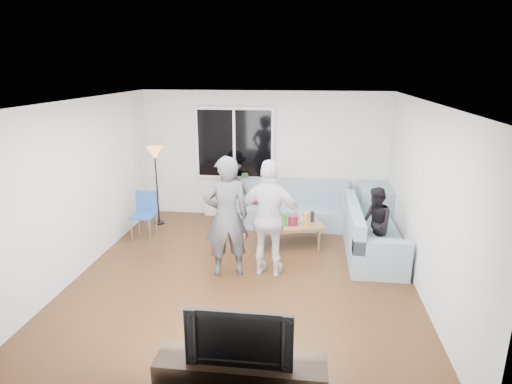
# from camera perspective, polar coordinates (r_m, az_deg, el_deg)

# --- Properties ---
(floor) EXTENTS (5.00, 5.50, 0.04)m
(floor) POSITION_cam_1_polar(r_m,az_deg,el_deg) (6.65, -1.53, -11.17)
(floor) COLOR #56351C
(floor) RESTS_ON ground
(ceiling) EXTENTS (5.00, 5.50, 0.04)m
(ceiling) POSITION_cam_1_polar(r_m,az_deg,el_deg) (5.91, -1.72, 12.17)
(ceiling) COLOR white
(ceiling) RESTS_ON ground
(wall_back) EXTENTS (5.00, 0.04, 2.60)m
(wall_back) POSITION_cam_1_polar(r_m,az_deg,el_deg) (8.82, 1.11, 4.91)
(wall_back) COLOR silver
(wall_back) RESTS_ON ground
(wall_front) EXTENTS (5.00, 0.04, 2.60)m
(wall_front) POSITION_cam_1_polar(r_m,az_deg,el_deg) (3.63, -8.39, -12.65)
(wall_front) COLOR silver
(wall_front) RESTS_ON ground
(wall_left) EXTENTS (0.04, 5.50, 2.60)m
(wall_left) POSITION_cam_1_polar(r_m,az_deg,el_deg) (6.98, -22.53, 0.56)
(wall_left) COLOR silver
(wall_left) RESTS_ON ground
(wall_right) EXTENTS (0.04, 5.50, 2.60)m
(wall_right) POSITION_cam_1_polar(r_m,az_deg,el_deg) (6.29, 21.70, -0.99)
(wall_right) COLOR silver
(wall_right) RESTS_ON ground
(window_frame) EXTENTS (1.62, 0.06, 1.47)m
(window_frame) POSITION_cam_1_polar(r_m,az_deg,el_deg) (8.77, -2.86, 6.50)
(window_frame) COLOR white
(window_frame) RESTS_ON wall_back
(window_glass) EXTENTS (1.50, 0.02, 1.35)m
(window_glass) POSITION_cam_1_polar(r_m,az_deg,el_deg) (8.74, -2.91, 6.46)
(window_glass) COLOR black
(window_glass) RESTS_ON window_frame
(window_mullion) EXTENTS (0.05, 0.03, 1.35)m
(window_mullion) POSITION_cam_1_polar(r_m,az_deg,el_deg) (8.73, -2.92, 6.44)
(window_mullion) COLOR white
(window_mullion) RESTS_ON window_frame
(radiator) EXTENTS (1.30, 0.12, 0.62)m
(radiator) POSITION_cam_1_polar(r_m,az_deg,el_deg) (9.03, -2.79, -1.32)
(radiator) COLOR silver
(radiator) RESTS_ON floor
(potted_plant) EXTENTS (0.24, 0.21, 0.36)m
(potted_plant) POSITION_cam_1_polar(r_m,az_deg,el_deg) (8.84, -1.58, 1.59)
(potted_plant) COLOR #2C6327
(potted_plant) RESTS_ON radiator
(vase) EXTENTS (0.17, 0.17, 0.18)m
(vase) POSITION_cam_1_polar(r_m,az_deg,el_deg) (8.94, -4.43, 1.12)
(vase) COLOR silver
(vase) RESTS_ON radiator
(sofa_back_section) EXTENTS (2.30, 0.85, 0.85)m
(sofa_back_section) POSITION_cam_1_polar(r_m,az_deg,el_deg) (8.52, 4.62, -1.65)
(sofa_back_section) COLOR gray
(sofa_back_section) RESTS_ON floor
(sofa_right_section) EXTENTS (2.00, 0.85, 0.85)m
(sofa_right_section) POSITION_cam_1_polar(r_m,az_deg,el_deg) (7.42, 15.36, -4.97)
(sofa_right_section) COLOR gray
(sofa_right_section) RESTS_ON floor
(sofa_corner) EXTENTS (0.85, 0.85, 0.85)m
(sofa_corner) POSITION_cam_1_polar(r_m,az_deg,el_deg) (8.63, 16.25, -2.03)
(sofa_corner) COLOR gray
(sofa_corner) RESTS_ON floor
(cushion_yellow) EXTENTS (0.40, 0.35, 0.14)m
(cushion_yellow) POSITION_cam_1_polar(r_m,az_deg,el_deg) (8.59, -2.90, -0.86)
(cushion_yellow) COLOR orange
(cushion_yellow) RESTS_ON sofa_back_section
(cushion_red) EXTENTS (0.41, 0.36, 0.13)m
(cushion_red) POSITION_cam_1_polar(r_m,az_deg,el_deg) (8.59, 0.89, -0.85)
(cushion_red) COLOR maroon
(cushion_red) RESTS_ON sofa_back_section
(coffee_table) EXTENTS (1.23, 0.90, 0.40)m
(coffee_table) POSITION_cam_1_polar(r_m,az_deg,el_deg) (7.63, 4.59, -5.64)
(coffee_table) COLOR #8F6945
(coffee_table) RESTS_ON floor
(pitcher) EXTENTS (0.17, 0.17, 0.17)m
(pitcher) POSITION_cam_1_polar(r_m,az_deg,el_deg) (7.48, 4.95, -3.77)
(pitcher) COLOR maroon
(pitcher) RESTS_ON coffee_table
(side_chair) EXTENTS (0.41, 0.41, 0.86)m
(side_chair) POSITION_cam_1_polar(r_m,az_deg,el_deg) (8.08, -14.77, -3.13)
(side_chair) COLOR #2655A8
(side_chair) RESTS_ON floor
(floor_lamp) EXTENTS (0.32, 0.32, 1.56)m
(floor_lamp) POSITION_cam_1_polar(r_m,az_deg,el_deg) (8.67, -13.06, 0.75)
(floor_lamp) COLOR orange
(floor_lamp) RESTS_ON floor
(player_left) EXTENTS (0.77, 0.63, 1.84)m
(player_left) POSITION_cam_1_polar(r_m,az_deg,el_deg) (6.34, -3.95, -3.33)
(player_left) COLOR #444449
(player_left) RESTS_ON floor
(player_right) EXTENTS (1.09, 0.56, 1.78)m
(player_right) POSITION_cam_1_polar(r_m,az_deg,el_deg) (6.35, 1.88, -3.58)
(player_right) COLOR silver
(player_right) RESTS_ON floor
(spectator_right) EXTENTS (0.56, 0.66, 1.20)m
(spectator_right) POSITION_cam_1_polar(r_m,az_deg,el_deg) (7.23, 15.61, -4.09)
(spectator_right) COLOR black
(spectator_right) RESTS_ON floor
(spectator_back) EXTENTS (0.94, 0.64, 1.33)m
(spectator_back) POSITION_cam_1_polar(r_m,az_deg,el_deg) (8.61, -3.52, 0.26)
(spectator_back) COLOR black
(spectator_back) RESTS_ON floor
(tv_console) EXTENTS (1.60, 0.40, 0.44)m
(tv_console) POSITION_cam_1_polar(r_m,az_deg,el_deg) (4.40, -2.03, -23.69)
(tv_console) COLOR #302418
(tv_console) RESTS_ON floor
(television) EXTENTS (0.98, 0.13, 0.56)m
(television) POSITION_cam_1_polar(r_m,az_deg,el_deg) (4.10, -2.10, -18.31)
(television) COLOR black
(television) RESTS_ON tv_console
(bottle_b) EXTENTS (0.08, 0.08, 0.22)m
(bottle_b) POSITION_cam_1_polar(r_m,az_deg,el_deg) (7.42, 3.82, -3.72)
(bottle_b) COLOR #1C9B20
(bottle_b) RESTS_ON coffee_table
(bottle_d) EXTENTS (0.07, 0.07, 0.26)m
(bottle_d) POSITION_cam_1_polar(r_m,az_deg,el_deg) (7.38, 6.69, -3.72)
(bottle_d) COLOR #F3AC15
(bottle_d) RESTS_ON coffee_table
(bottle_a) EXTENTS (0.07, 0.07, 0.20)m
(bottle_a) POSITION_cam_1_polar(r_m,az_deg,el_deg) (7.63, 2.45, -3.18)
(bottle_a) COLOR #BF5D0B
(bottle_a) RESTS_ON coffee_table
(bottle_e) EXTENTS (0.07, 0.07, 0.20)m
(bottle_e) POSITION_cam_1_polar(r_m,az_deg,el_deg) (7.64, 7.51, -3.27)
(bottle_e) COLOR black
(bottle_e) RESTS_ON coffee_table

